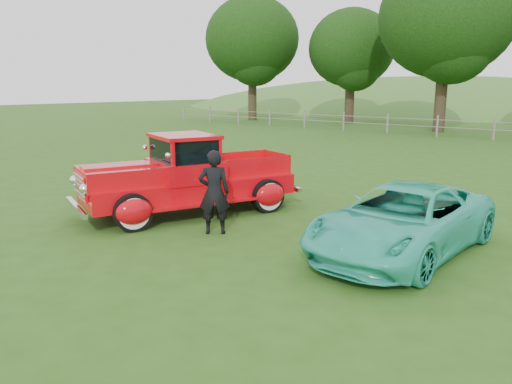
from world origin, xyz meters
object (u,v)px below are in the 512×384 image
Objects in this scene: tree_near_west at (447,17)px; red_pickup at (188,178)px; tree_mid_west at (351,48)px; teal_sedan at (403,220)px; tree_far_west at (252,40)px; man at (214,192)px.

red_pickup is (3.00, -23.76, -6.00)m from tree_near_west.
red_pickup is at bearing -82.81° from tree_near_west.
teal_sedan is (15.88, -26.33, -4.97)m from tree_mid_west.
man is at bearing -51.13° from tree_far_west.
tree_far_west reaches higher than man.
tree_near_west is at bearing -20.56° from tree_mid_west.
tree_near_west is (8.00, -3.00, 1.25)m from tree_mid_west.
red_pickup is at bearing -52.50° from tree_far_west.
teal_sedan is at bearing -45.53° from tree_far_west.
tree_mid_west is 5.16× the size of man.
tree_near_west is at bearing -3.58° from tree_far_west.
tree_far_west is at bearing -93.45° from man.
man reaches higher than teal_sedan.
tree_far_west reaches higher than tree_mid_west.
man is (20.58, -25.53, -5.67)m from tree_far_west.
tree_far_west is 8.30m from tree_mid_west.
red_pickup is (19.00, -24.76, -5.69)m from tree_far_west.
tree_mid_west is 30.64m from man.
red_pickup is at bearing -67.66° from tree_mid_west.
teal_sedan is 3.52m from man.
tree_far_west is at bearing 148.10° from red_pickup.
tree_near_west is at bearing -121.74° from man.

